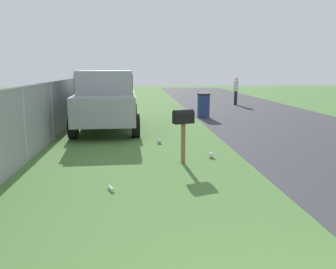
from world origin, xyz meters
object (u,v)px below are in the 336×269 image
trash_bin (204,105)px  pedestrian (236,89)px  mailbox (183,121)px  pickup_truck (106,99)px

trash_bin → pedestrian: 5.92m
pedestrian → mailbox: bearing=-75.8°
pickup_truck → pedestrian: size_ratio=2.96×
mailbox → trash_bin: (7.25, -1.87, -0.45)m
pickup_truck → mailbox: bearing=23.2°
pickup_truck → trash_bin: (2.68, -4.00, -0.55)m
trash_bin → pickup_truck: bearing=123.9°
mailbox → pickup_truck: 5.04m
trash_bin → pedestrian: size_ratio=0.66×
pickup_truck → pedestrian: bearing=136.7°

